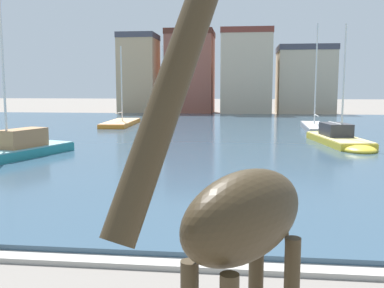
% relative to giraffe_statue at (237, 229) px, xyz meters
% --- Properties ---
extents(harbor_water, '(77.62, 52.60, 0.25)m').
position_rel_giraffe_statue_xyz_m(harbor_water, '(-3.12, 31.67, -2.48)').
color(harbor_water, '#334C60').
rests_on(harbor_water, ground).
extents(quay_edge_coping, '(77.62, 0.50, 0.12)m').
position_rel_giraffe_statue_xyz_m(quay_edge_coping, '(-3.12, 5.12, -2.54)').
color(quay_edge_coping, '#ADA89E').
rests_on(quay_edge_coping, ground).
extents(giraffe_statue, '(1.95, 2.65, 5.10)m').
position_rel_giraffe_statue_xyz_m(giraffe_statue, '(0.00, 0.00, 0.00)').
color(giraffe_statue, '#382B19').
rests_on(giraffe_statue, ground).
extents(sailboat_red, '(3.21, 6.86, 8.80)m').
position_rel_giraffe_statue_xyz_m(sailboat_red, '(-9.73, 49.45, -2.00)').
color(sailboat_red, red).
rests_on(sailboat_red, ground).
extents(sailboat_grey, '(2.08, 9.46, 9.30)m').
position_rel_giraffe_statue_xyz_m(sailboat_grey, '(6.19, 35.19, -2.17)').
color(sailboat_grey, '#939399').
rests_on(sailboat_grey, ground).
extents(sailboat_orange, '(2.87, 9.86, 7.92)m').
position_rel_giraffe_statue_xyz_m(sailboat_orange, '(-11.91, 38.83, -2.25)').
color(sailboat_orange, orange).
rests_on(sailboat_orange, ground).
extents(sailboat_yellow, '(3.22, 8.37, 7.90)m').
position_rel_giraffe_statue_xyz_m(sailboat_yellow, '(6.36, 25.14, -2.08)').
color(sailboat_yellow, gold).
rests_on(sailboat_yellow, ground).
extents(sailboat_teal, '(4.08, 8.49, 9.09)m').
position_rel_giraffe_statue_xyz_m(sailboat_teal, '(-11.93, 17.10, -2.02)').
color(sailboat_teal, teal).
rests_on(sailboat_teal, ground).
extents(townhouse_narrow_midrow, '(5.44, 6.11, 11.74)m').
position_rel_giraffe_statue_xyz_m(townhouse_narrow_midrow, '(-15.42, 60.89, 3.28)').
color(townhouse_narrow_midrow, tan).
rests_on(townhouse_narrow_midrow, ground).
extents(townhouse_wide_warehouse, '(7.02, 7.89, 12.34)m').
position_rel_giraffe_statue_xyz_m(townhouse_wide_warehouse, '(-7.98, 63.16, 3.58)').
color(townhouse_wide_warehouse, '#8E5142').
rests_on(townhouse_wide_warehouse, ground).
extents(townhouse_tall_gabled, '(7.27, 6.55, 12.14)m').
position_rel_giraffe_statue_xyz_m(townhouse_tall_gabled, '(0.42, 60.76, 3.48)').
color(townhouse_tall_gabled, '#C6B293').
rests_on(townhouse_tall_gabled, ground).
extents(townhouse_end_terrace, '(8.10, 7.85, 9.87)m').
position_rel_giraffe_statue_xyz_m(townhouse_end_terrace, '(8.95, 62.65, 2.35)').
color(townhouse_end_terrace, '#C6B293').
rests_on(townhouse_end_terrace, ground).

